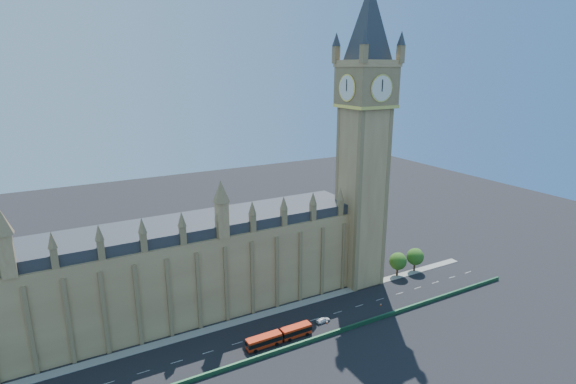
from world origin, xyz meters
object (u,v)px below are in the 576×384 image
red_bus (279,336)px  car_grey (279,334)px  car_silver (294,335)px  car_white (323,320)px

red_bus → car_grey: red_bus is taller
car_silver → car_white: 11.13m
red_bus → car_white: 15.65m
car_silver → car_white: (10.88, 2.34, -0.06)m
red_bus → car_silver: (4.53, 0.19, -0.97)m
red_bus → car_silver: red_bus is taller
red_bus → car_white: (15.41, 2.53, -1.04)m
car_grey → car_silver: size_ratio=1.15×
red_bus → car_silver: size_ratio=4.44×
car_grey → car_white: car_grey is taller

